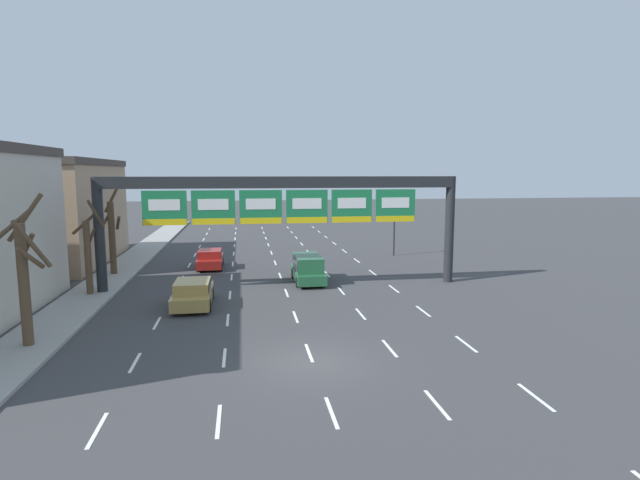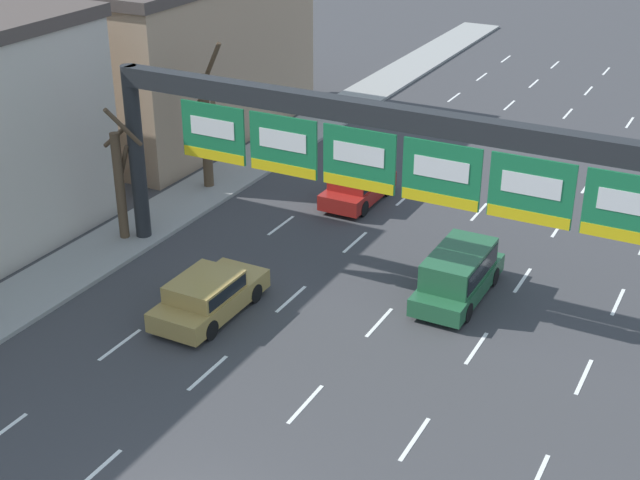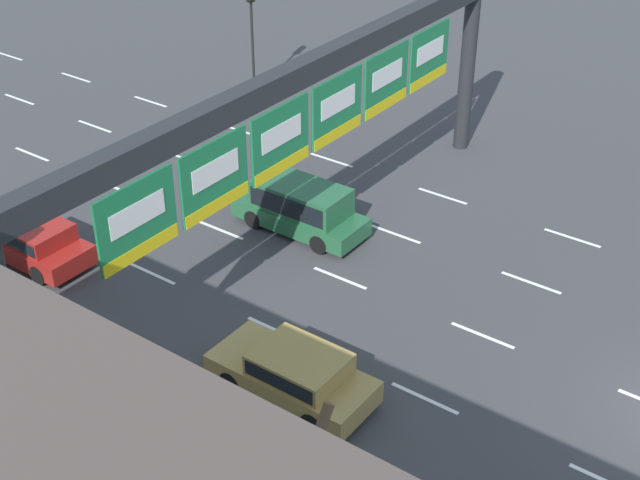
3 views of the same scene
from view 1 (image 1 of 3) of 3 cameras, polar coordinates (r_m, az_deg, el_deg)
ground_plane at (r=19.30m, az=-0.85°, el=-13.80°), size 220.00×220.00×0.00m
lane_dashes at (r=32.17m, az=-4.25°, el=-4.99°), size 13.32×67.00×0.01m
sign_gantry at (r=30.36m, az=-4.18°, el=4.46°), size 21.99×0.70×6.84m
building_far at (r=44.38m, az=-29.17°, el=2.86°), size 9.69×14.46×8.11m
car_red at (r=37.91m, az=-12.45°, el=-2.05°), size 1.84×4.02×1.41m
suv_green at (r=32.41m, az=-1.40°, el=-3.13°), size 1.85×4.66×1.75m
car_gold at (r=27.48m, az=-14.32°, el=-5.81°), size 1.98×4.45×1.42m
traffic_light_near_gantry at (r=42.85m, az=8.52°, el=3.00°), size 0.30×0.35×5.08m
tree_bare_closest at (r=37.04m, az=-22.66°, el=0.72°), size 1.39×1.02×6.29m
tree_bare_second at (r=23.15m, az=-30.73°, el=-3.11°), size 2.36×2.36×6.12m
tree_bare_third at (r=31.40m, az=-24.94°, el=-1.12°), size 1.89×1.90×5.45m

